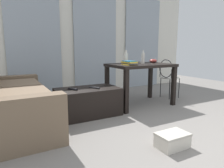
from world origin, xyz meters
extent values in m
plane|color=gray|center=(0.00, 1.37, 0.00)|extent=(8.51, 8.51, 0.00)
cube|color=silver|center=(0.00, 3.54, 1.33)|extent=(5.59, 0.10, 2.65)
cube|color=#99A3AD|center=(-1.43, 3.46, 1.20)|extent=(1.12, 0.03, 2.40)
cube|color=#99A3AD|center=(0.00, 3.46, 1.20)|extent=(1.12, 0.03, 2.40)
cube|color=#99A3AD|center=(1.43, 3.46, 1.20)|extent=(1.12, 0.03, 2.40)
cube|color=brown|center=(-1.94, 1.86, 0.22)|extent=(0.93, 2.00, 0.44)
cube|color=brown|center=(-1.96, 2.76, 0.51)|extent=(0.90, 0.22, 0.15)
cube|color=brown|center=(-1.92, 0.97, 0.51)|extent=(0.90, 0.22, 0.15)
cube|color=#7D664F|center=(-1.90, 2.26, 0.49)|extent=(0.67, 0.77, 0.10)
cube|color=#7D664F|center=(-1.88, 1.47, 0.49)|extent=(0.67, 0.77, 0.10)
cube|color=black|center=(-0.90, 1.76, 0.22)|extent=(0.98, 0.57, 0.44)
cube|color=black|center=(0.20, 1.88, 0.75)|extent=(1.15, 0.78, 0.05)
cube|color=black|center=(-0.33, 1.54, 0.36)|extent=(0.07, 0.07, 0.73)
cube|color=black|center=(0.73, 1.54, 0.36)|extent=(0.07, 0.07, 0.73)
cube|color=black|center=(-0.33, 2.22, 0.36)|extent=(0.07, 0.07, 0.73)
cube|color=black|center=(0.73, 2.22, 0.36)|extent=(0.07, 0.07, 0.73)
cylinder|color=silver|center=(1.11, 2.02, 0.44)|extent=(0.39, 0.39, 0.02)
cylinder|color=black|center=(1.25, 1.89, 0.22)|extent=(0.02, 0.02, 0.43)
cylinder|color=black|center=(1.25, 2.16, 0.22)|extent=(0.02, 0.02, 0.43)
cylinder|color=black|center=(0.98, 1.88, 0.22)|extent=(0.02, 0.02, 0.43)
cylinder|color=black|center=(0.97, 2.16, 0.22)|extent=(0.02, 0.02, 0.43)
torus|color=black|center=(0.97, 2.02, 0.64)|extent=(0.02, 0.39, 0.39)
cylinder|color=black|center=(0.98, 1.85, 0.54)|extent=(0.02, 0.02, 0.20)
cylinder|color=black|center=(0.97, 2.19, 0.54)|extent=(0.02, 0.02, 0.20)
cylinder|color=beige|center=(-0.03, 2.01, 0.88)|extent=(0.08, 0.08, 0.20)
cylinder|color=beige|center=(-0.03, 2.01, 1.01)|extent=(0.04, 0.04, 0.05)
cylinder|color=beige|center=(0.31, 1.94, 0.88)|extent=(0.06, 0.06, 0.20)
cylinder|color=beige|center=(0.31, 1.94, 1.01)|extent=(0.02, 0.02, 0.05)
ellipsoid|color=#9E3833|center=(0.61, 2.00, 0.82)|extent=(0.15, 0.15, 0.08)
cube|color=gold|center=(-0.12, 1.77, 0.79)|extent=(0.24, 0.28, 0.01)
cube|color=#4C4C51|center=(-0.11, 1.75, 0.80)|extent=(0.18, 0.31, 0.02)
cube|color=gold|center=(-0.12, 1.77, 0.82)|extent=(0.17, 0.29, 0.02)
cube|color=#1E668C|center=(-0.13, 1.76, 0.84)|extent=(0.18, 0.24, 0.01)
cube|color=#B7B7B2|center=(0.37, 2.10, 0.79)|extent=(0.10, 0.17, 0.03)
cube|color=black|center=(-1.15, 1.75, 0.45)|extent=(0.12, 0.16, 0.02)
cube|color=#232326|center=(-0.81, 1.71, 0.45)|extent=(0.13, 0.19, 0.02)
cube|color=beige|center=(-0.51, 0.32, 0.07)|extent=(0.33, 0.22, 0.14)
cube|color=beige|center=(-0.51, 0.32, 0.15)|extent=(0.34, 0.23, 0.02)
camera|label=1|loc=(-2.03, -1.13, 1.05)|focal=31.93mm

